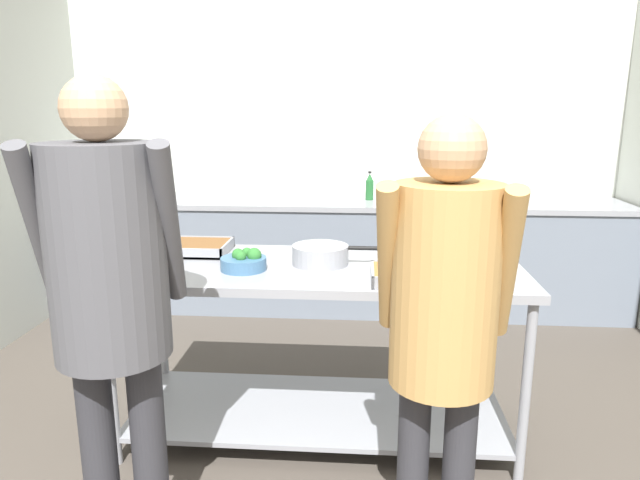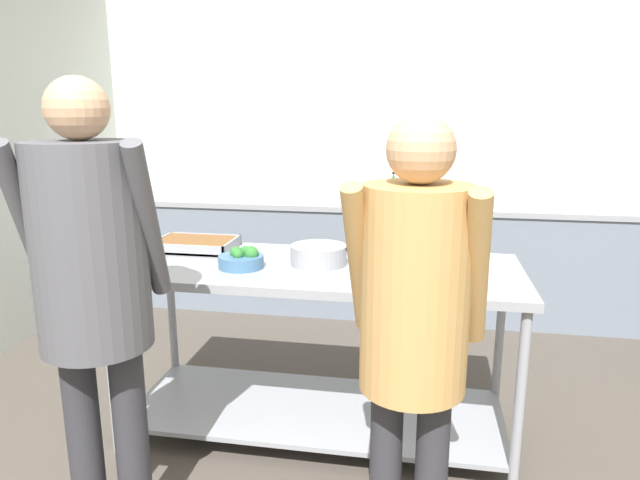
{
  "view_description": "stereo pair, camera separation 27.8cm",
  "coord_description": "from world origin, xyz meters",
  "px_view_note": "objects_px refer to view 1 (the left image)",
  "views": [
    {
      "loc": [
        0.19,
        -1.1,
        1.62
      ],
      "look_at": [
        -0.02,
        1.6,
        0.98
      ],
      "focal_mm": 32.0,
      "sensor_mm": 36.0,
      "label": 1
    },
    {
      "loc": [
        0.46,
        -1.07,
        1.62
      ],
      "look_at": [
        -0.02,
        1.6,
        0.98
      ],
      "focal_mm": 32.0,
      "sensor_mm": 36.0,
      "label": 2
    }
  ],
  "objects_px": {
    "broccoli_bowl": "(244,262)",
    "serving_tray_roast": "(416,276)",
    "sauce_pan": "(321,254)",
    "water_bottle": "(370,187)",
    "guest_serving_right": "(109,279)",
    "guest_serving_left": "(444,307)",
    "serving_tray_vegetables": "(190,248)",
    "plate_stack": "(483,260)"
  },
  "relations": [
    {
      "from": "broccoli_bowl",
      "to": "guest_serving_right",
      "type": "relative_size",
      "value": 0.12
    },
    {
      "from": "broccoli_bowl",
      "to": "guest_serving_left",
      "type": "height_order",
      "value": "guest_serving_left"
    },
    {
      "from": "sauce_pan",
      "to": "plate_stack",
      "type": "height_order",
      "value": "sauce_pan"
    },
    {
      "from": "broccoli_bowl",
      "to": "sauce_pan",
      "type": "height_order",
      "value": "broccoli_bowl"
    },
    {
      "from": "serving_tray_roast",
      "to": "water_bottle",
      "type": "distance_m",
      "value": 2.16
    },
    {
      "from": "serving_tray_vegetables",
      "to": "water_bottle",
      "type": "height_order",
      "value": "water_bottle"
    },
    {
      "from": "broccoli_bowl",
      "to": "serving_tray_roast",
      "type": "distance_m",
      "value": 0.79
    },
    {
      "from": "serving_tray_vegetables",
      "to": "sauce_pan",
      "type": "distance_m",
      "value": 0.71
    },
    {
      "from": "broccoli_bowl",
      "to": "guest_serving_left",
      "type": "xyz_separation_m",
      "value": [
        0.81,
        -0.73,
        0.07
      ]
    },
    {
      "from": "serving_tray_roast",
      "to": "guest_serving_right",
      "type": "height_order",
      "value": "guest_serving_right"
    },
    {
      "from": "serving_tray_vegetables",
      "to": "water_bottle",
      "type": "distance_m",
      "value": 1.98
    },
    {
      "from": "sauce_pan",
      "to": "plate_stack",
      "type": "distance_m",
      "value": 0.77
    },
    {
      "from": "broccoli_bowl",
      "to": "sauce_pan",
      "type": "relative_size",
      "value": 0.52
    },
    {
      "from": "serving_tray_roast",
      "to": "guest_serving_left",
      "type": "relative_size",
      "value": 0.24
    },
    {
      "from": "plate_stack",
      "to": "water_bottle",
      "type": "distance_m",
      "value": 1.96
    },
    {
      "from": "sauce_pan",
      "to": "broccoli_bowl",
      "type": "bearing_deg",
      "value": -160.12
    },
    {
      "from": "serving_tray_vegetables",
      "to": "guest_serving_left",
      "type": "distance_m",
      "value": 1.55
    },
    {
      "from": "serving_tray_vegetables",
      "to": "plate_stack",
      "type": "xyz_separation_m",
      "value": [
        1.46,
        -0.15,
        0.0
      ]
    },
    {
      "from": "broccoli_bowl",
      "to": "guest_serving_right",
      "type": "distance_m",
      "value": 0.8
    },
    {
      "from": "guest_serving_left",
      "to": "guest_serving_right",
      "type": "distance_m",
      "value": 1.11
    },
    {
      "from": "plate_stack",
      "to": "guest_serving_left",
      "type": "xyz_separation_m",
      "value": [
        -0.3,
        -0.88,
        0.07
      ]
    },
    {
      "from": "guest_serving_left",
      "to": "water_bottle",
      "type": "bearing_deg",
      "value": 94.48
    },
    {
      "from": "broccoli_bowl",
      "to": "plate_stack",
      "type": "relative_size",
      "value": 0.95
    },
    {
      "from": "serving_tray_vegetables",
      "to": "broccoli_bowl",
      "type": "relative_size",
      "value": 1.93
    },
    {
      "from": "serving_tray_vegetables",
      "to": "guest_serving_right",
      "type": "distance_m",
      "value": 1.04
    },
    {
      "from": "broccoli_bowl",
      "to": "plate_stack",
      "type": "height_order",
      "value": "broccoli_bowl"
    },
    {
      "from": "guest_serving_right",
      "to": "serving_tray_roast",
      "type": "bearing_deg",
      "value": 29.58
    },
    {
      "from": "sauce_pan",
      "to": "water_bottle",
      "type": "relative_size",
      "value": 1.8
    },
    {
      "from": "serving_tray_roast",
      "to": "guest_serving_right",
      "type": "xyz_separation_m",
      "value": [
        -1.08,
        -0.61,
        0.15
      ]
    },
    {
      "from": "sauce_pan",
      "to": "serving_tray_roast",
      "type": "xyz_separation_m",
      "value": [
        0.43,
        -0.25,
        -0.02
      ]
    },
    {
      "from": "serving_tray_roast",
      "to": "water_bottle",
      "type": "height_order",
      "value": "water_bottle"
    },
    {
      "from": "guest_serving_right",
      "to": "broccoli_bowl",
      "type": "bearing_deg",
      "value": 67.63
    },
    {
      "from": "broccoli_bowl",
      "to": "serving_tray_roast",
      "type": "relative_size",
      "value": 0.55
    },
    {
      "from": "serving_tray_vegetables",
      "to": "sauce_pan",
      "type": "relative_size",
      "value": 1.0
    },
    {
      "from": "sauce_pan",
      "to": "guest_serving_left",
      "type": "xyz_separation_m",
      "value": [
        0.47,
        -0.85,
        0.05
      ]
    },
    {
      "from": "broccoli_bowl",
      "to": "guest_serving_left",
      "type": "bearing_deg",
      "value": -42.0
    },
    {
      "from": "serving_tray_vegetables",
      "to": "sauce_pan",
      "type": "height_order",
      "value": "sauce_pan"
    },
    {
      "from": "serving_tray_roast",
      "to": "guest_serving_left",
      "type": "height_order",
      "value": "guest_serving_left"
    },
    {
      "from": "plate_stack",
      "to": "guest_serving_right",
      "type": "distance_m",
      "value": 1.67
    },
    {
      "from": "guest_serving_left",
      "to": "serving_tray_vegetables",
      "type": "bearing_deg",
      "value": 138.47
    },
    {
      "from": "guest_serving_left",
      "to": "guest_serving_right",
      "type": "xyz_separation_m",
      "value": [
        -1.11,
        -0.0,
        0.07
      ]
    },
    {
      "from": "serving_tray_vegetables",
      "to": "serving_tray_roast",
      "type": "relative_size",
      "value": 1.06
    }
  ]
}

